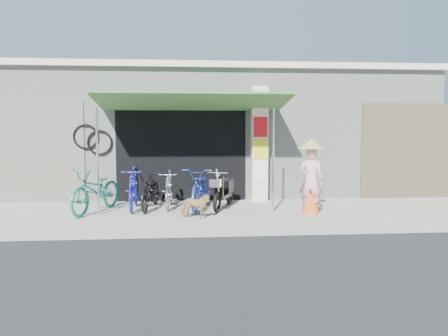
{
  "coord_description": "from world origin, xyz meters",
  "views": [
    {
      "loc": [
        -1.03,
        -8.97,
        1.88
      ],
      "look_at": [
        -0.2,
        1.0,
        1.0
      ],
      "focal_mm": 35.0,
      "sensor_mm": 36.0,
      "label": 1
    }
  ],
  "objects": [
    {
      "name": "moped",
      "position": [
        -0.17,
        1.36,
        0.42
      ],
      "size": [
        0.72,
        1.58,
        0.93
      ],
      "rotation": [
        0.0,
        0.0,
        -0.34
      ],
      "color": "black",
      "rests_on": "ground"
    },
    {
      "name": "ground",
      "position": [
        0.0,
        0.0,
        0.0
      ],
      "size": [
        80.0,
        80.0,
        0.0
      ],
      "primitive_type": "plane",
      "color": "#A39F93",
      "rests_on": "ground"
    },
    {
      "name": "road_strip",
      "position": [
        0.0,
        -4.5,
        0.01
      ],
      "size": [
        80.0,
        6.0,
        0.01
      ],
      "primitive_type": "cube",
      "color": "#2C2C2E",
      "rests_on": "ground"
    },
    {
      "name": "bike_black",
      "position": [
        -1.91,
        1.39,
        0.45
      ],
      "size": [
        0.82,
        1.79,
        0.91
      ],
      "primitive_type": "imported",
      "rotation": [
        0.0,
        0.0,
        -0.13
      ],
      "color": "black",
      "rests_on": "ground"
    },
    {
      "name": "bicycle_shop",
      "position": [
        -0.0,
        5.09,
        1.83
      ],
      "size": [
        12.3,
        5.3,
        3.66
      ],
      "color": "#A7ACA3",
      "rests_on": "ground"
    },
    {
      "name": "bike_teal",
      "position": [
        -3.1,
        1.06,
        0.51
      ],
      "size": [
        1.3,
        2.07,
        1.03
      ],
      "primitive_type": "imported",
      "rotation": [
        0.0,
        0.0,
        -0.34
      ],
      "color": "#1B7A6C",
      "rests_on": "ground"
    },
    {
      "name": "awning",
      "position": [
        -0.9,
        1.63,
        2.51
      ],
      "size": [
        4.6,
        1.88,
        2.72
      ],
      "color": "#37622C",
      "rests_on": "ground"
    },
    {
      "name": "neighbour_left",
      "position": [
        -5.0,
        2.59,
        1.3
      ],
      "size": [
        2.6,
        0.06,
        2.6
      ],
      "primitive_type": "cube",
      "color": "#6B665B",
      "rests_on": "ground"
    },
    {
      "name": "neighbour_right",
      "position": [
        5.0,
        2.59,
        1.3
      ],
      "size": [
        2.6,
        0.06,
        2.6
      ],
      "primitive_type": "cube",
      "color": "brown",
      "rests_on": "ground"
    },
    {
      "name": "bike_navy",
      "position": [
        -0.73,
        1.21,
        0.5
      ],
      "size": [
        1.03,
        2.01,
        1.0
      ],
      "primitive_type": "imported",
      "rotation": [
        0.0,
        0.0,
        -0.2
      ],
      "color": "#203397",
      "rests_on": "ground"
    },
    {
      "name": "street_dog",
      "position": [
        -0.88,
        0.16,
        0.28
      ],
      "size": [
        0.71,
        0.47,
        0.55
      ],
      "primitive_type": "imported",
      "rotation": [
        0.0,
        0.0,
        1.29
      ],
      "color": "tan",
      "rests_on": "ground"
    },
    {
      "name": "nun",
      "position": [
        1.71,
        0.53,
        0.84
      ],
      "size": [
        0.65,
        0.64,
        1.68
      ],
      "rotation": [
        0.0,
        0.0,
        2.69
      ],
      "color": "pink",
      "rests_on": "ground"
    },
    {
      "name": "shop_pillar",
      "position": [
        0.85,
        2.45,
        1.5
      ],
      "size": [
        0.42,
        0.44,
        3.0
      ],
      "color": "beige",
      "rests_on": "ground"
    },
    {
      "name": "bike_silver",
      "position": [
        -1.49,
        1.51,
        0.45
      ],
      "size": [
        0.49,
        1.53,
        0.91
      ],
      "primitive_type": "imported",
      "rotation": [
        0.0,
        0.0,
        -0.04
      ],
      "color": "#B4B5B9",
      "rests_on": "ground"
    },
    {
      "name": "bike_blue",
      "position": [
        -2.31,
        1.35,
        0.5
      ],
      "size": [
        0.5,
        1.67,
        1.0
      ],
      "primitive_type": "imported",
      "rotation": [
        0.0,
        0.0,
        0.02
      ],
      "color": "navy",
      "rests_on": "ground"
    }
  ]
}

